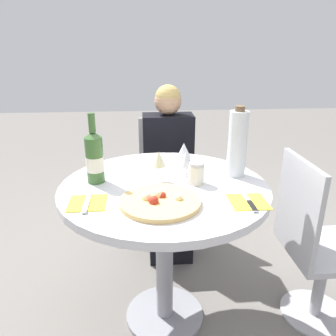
{
  "coord_description": "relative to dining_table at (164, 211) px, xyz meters",
  "views": [
    {
      "loc": [
        -0.1,
        -1.38,
        1.37
      ],
      "look_at": [
        0.01,
        -0.06,
        0.88
      ],
      "focal_mm": 35.0,
      "sensor_mm": 36.0,
      "label": 1
    }
  ],
  "objects": [
    {
      "name": "place_setting_left",
      "position": [
        -0.32,
        -0.17,
        0.14
      ],
      "size": [
        0.15,
        0.19,
        0.01
      ],
      "color": "yellow",
      "rests_on": "dining_table"
    },
    {
      "name": "wine_glass_front_left",
      "position": [
        -0.02,
        0.04,
        0.24
      ],
      "size": [
        0.07,
        0.07,
        0.14
      ],
      "color": "silver",
      "rests_on": "dining_table"
    },
    {
      "name": "tall_carafe",
      "position": [
        0.36,
        0.09,
        0.3
      ],
      "size": [
        0.09,
        0.09,
        0.34
      ],
      "color": "silver",
      "rests_on": "dining_table"
    },
    {
      "name": "chair_empty_side",
      "position": [
        0.74,
        -0.05,
        -0.21
      ],
      "size": [
        0.39,
        0.39,
        0.89
      ],
      "rotation": [
        0.0,
        0.0,
        -1.57
      ],
      "color": "#ADADB2",
      "rests_on": "ground_plane"
    },
    {
      "name": "pizza_large",
      "position": [
        -0.03,
        -0.2,
        0.15
      ],
      "size": [
        0.33,
        0.33,
        0.05
      ],
      "color": "#DBB26B",
      "rests_on": "dining_table"
    },
    {
      "name": "wine_bottle",
      "position": [
        -0.31,
        0.06,
        0.26
      ],
      "size": [
        0.08,
        0.08,
        0.32
      ],
      "color": "#38602D",
      "rests_on": "dining_table"
    },
    {
      "name": "wine_glass_front_right",
      "position": [
        0.11,
        0.04,
        0.24
      ],
      "size": [
        0.07,
        0.07,
        0.14
      ],
      "color": "silver",
      "rests_on": "dining_table"
    },
    {
      "name": "ground_plane",
      "position": [
        0.0,
        0.0,
        -0.64
      ],
      "size": [
        12.0,
        12.0,
        0.0
      ],
      "primitive_type": "plane",
      "color": "slate",
      "rests_on": "ground"
    },
    {
      "name": "place_setting_right",
      "position": [
        0.33,
        -0.21,
        0.14
      ],
      "size": [
        0.15,
        0.19,
        0.01
      ],
      "color": "yellow",
      "rests_on": "dining_table"
    },
    {
      "name": "chair_behind_diner",
      "position": [
        0.08,
        0.81,
        -0.21
      ],
      "size": [
        0.39,
        0.39,
        0.89
      ],
      "rotation": [
        0.0,
        0.0,
        3.14
      ],
      "color": "#ADADB2",
      "rests_on": "ground_plane"
    },
    {
      "name": "dining_table",
      "position": [
        0.0,
        0.0,
        0.0
      ],
      "size": [
        0.96,
        0.96,
        0.78
      ],
      "color": "gray",
      "rests_on": "ground_plane"
    },
    {
      "name": "wine_glass_back_right",
      "position": [
        0.11,
        0.13,
        0.25
      ],
      "size": [
        0.07,
        0.07,
        0.16
      ],
      "color": "silver",
      "rests_on": "dining_table"
    },
    {
      "name": "seated_diner",
      "position": [
        0.08,
        0.67,
        -0.13
      ],
      "size": [
        0.33,
        0.41,
        1.14
      ],
      "rotation": [
        0.0,
        0.0,
        3.14
      ],
      "color": "black",
      "rests_on": "ground_plane"
    },
    {
      "name": "sugar_shaker",
      "position": [
        0.15,
        0.0,
        0.19
      ],
      "size": [
        0.07,
        0.07,
        0.1
      ],
      "color": "silver",
      "rests_on": "dining_table"
    }
  ]
}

